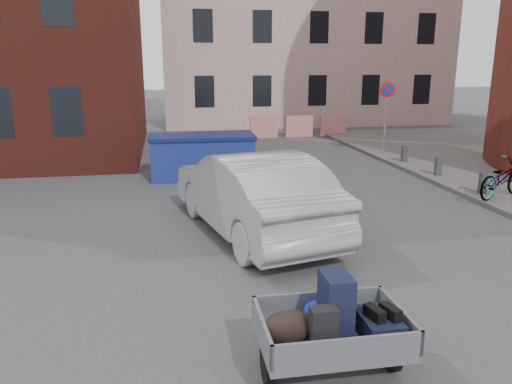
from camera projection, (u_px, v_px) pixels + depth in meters
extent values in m
plane|color=#38383A|center=(292.00, 263.00, 8.82)|extent=(120.00, 120.00, 0.00)
cube|color=#BA958F|center=(300.00, 0.00, 29.06)|extent=(16.00, 8.00, 14.00)
cylinder|color=gray|center=(385.00, 118.00, 18.56)|extent=(0.07, 0.07, 2.60)
cylinder|color=red|center=(387.00, 90.00, 18.28)|extent=(0.60, 0.03, 0.60)
cylinder|color=navy|center=(387.00, 90.00, 18.26)|extent=(0.44, 0.03, 0.44)
cylinder|color=#3A3A3D|center=(483.00, 183.00, 13.01)|extent=(0.22, 0.22, 0.55)
cylinder|color=#3A3A3D|center=(438.00, 166.00, 15.11)|extent=(0.22, 0.22, 0.55)
cylinder|color=#3A3A3D|center=(404.00, 153.00, 17.20)|extent=(0.22, 0.22, 0.55)
cube|color=red|center=(264.00, 127.00, 23.41)|extent=(1.30, 0.18, 1.00)
cube|color=red|center=(299.00, 126.00, 23.71)|extent=(1.30, 0.18, 1.00)
cube|color=red|center=(333.00, 126.00, 24.01)|extent=(1.30, 0.18, 1.00)
cylinder|color=black|center=(268.00, 364.00, 5.47)|extent=(0.11, 0.44, 0.44)
cylinder|color=black|center=(391.00, 352.00, 5.70)|extent=(0.11, 0.44, 0.44)
cube|color=slate|center=(331.00, 339.00, 5.52)|extent=(1.61, 1.12, 0.08)
cube|color=slate|center=(262.00, 330.00, 5.35)|extent=(0.05, 1.10, 0.28)
cube|color=slate|center=(399.00, 318.00, 5.61)|extent=(0.05, 1.10, 0.28)
cube|color=slate|center=(318.00, 302.00, 5.98)|extent=(1.60, 0.06, 0.28)
cube|color=slate|center=(349.00, 351.00, 4.97)|extent=(1.60, 0.06, 0.28)
cube|color=slate|center=(309.00, 306.00, 6.40)|extent=(0.09, 0.70, 0.06)
cube|color=#171937|center=(336.00, 304.00, 5.48)|extent=(0.31, 0.45, 0.70)
cube|color=black|center=(379.00, 326.00, 5.47)|extent=(0.41, 0.61, 0.25)
ellipsoid|color=black|center=(289.00, 327.00, 5.34)|extent=(0.60, 0.37, 0.36)
cube|color=black|center=(323.00, 329.00, 5.19)|extent=(0.28, 0.18, 0.48)
ellipsoid|color=#1522A4|center=(318.00, 311.00, 5.81)|extent=(0.36, 0.30, 0.24)
cube|color=black|center=(375.00, 313.00, 5.36)|extent=(0.17, 0.29, 0.13)
cube|color=black|center=(390.00, 312.00, 5.39)|extent=(0.17, 0.29, 0.13)
cube|color=navy|center=(203.00, 158.00, 15.29)|extent=(3.11, 1.63, 1.22)
cube|color=navy|center=(202.00, 136.00, 15.12)|extent=(3.21, 1.74, 0.10)
imported|color=#9EA1A5|center=(252.00, 192.00, 10.20)|extent=(2.94, 5.46, 1.71)
imported|color=black|center=(502.00, 178.00, 12.56)|extent=(1.96, 1.36, 0.98)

